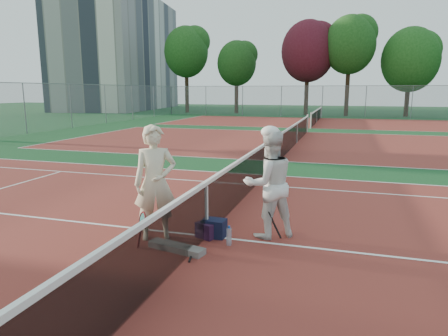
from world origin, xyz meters
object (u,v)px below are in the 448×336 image
(apartment_block, at_px, (120,54))
(racket_black_held, at_px, (270,224))
(net_main, at_px, (206,209))
(racket_red, at_px, (143,230))
(player_b, at_px, (269,184))
(sports_bag_navy, at_px, (214,228))
(sports_bag_purple, at_px, (206,230))
(water_bottle, at_px, (229,237))
(racket_spare, at_px, (193,250))
(player_a, at_px, (155,183))

(apartment_block, distance_m, racket_black_held, 53.06)
(net_main, xyz_separation_m, racket_black_held, (1.09, 0.21, -0.23))
(net_main, bearing_deg, racket_red, -138.48)
(apartment_block, bearing_deg, net_main, -57.53)
(player_b, bearing_deg, net_main, -15.16)
(apartment_block, relative_size, sports_bag_navy, 53.51)
(player_b, relative_size, sports_bag_purple, 5.58)
(net_main, xyz_separation_m, player_b, (1.04, 0.35, 0.45))
(sports_bag_purple, distance_m, water_bottle, 0.53)
(racket_black_held, distance_m, sports_bag_navy, 0.99)
(net_main, relative_size, racket_spare, 18.30)
(apartment_block, bearing_deg, player_b, -56.36)
(apartment_block, distance_m, racket_spare, 53.25)
(net_main, height_order, sports_bag_navy, net_main)
(player_a, distance_m, water_bottle, 1.57)
(player_a, relative_size, water_bottle, 6.67)
(apartment_block, xyz_separation_m, racket_red, (27.14, -44.76, -7.20))
(water_bottle, bearing_deg, racket_black_held, 39.43)
(racket_spare, relative_size, water_bottle, 2.00)
(water_bottle, bearing_deg, apartment_block, 122.76)
(water_bottle, bearing_deg, player_b, 48.96)
(apartment_block, xyz_separation_m, sports_bag_navy, (28.13, -43.97, -7.34))
(player_a, distance_m, racket_red, 0.83)
(racket_red, distance_m, water_bottle, 1.44)
(racket_red, bearing_deg, sports_bag_purple, -11.93)
(apartment_block, height_order, player_b, apartment_block)
(racket_red, height_order, water_bottle, racket_red)
(sports_bag_navy, bearing_deg, water_bottle, -39.76)
(player_a, xyz_separation_m, water_bottle, (1.32, 0.04, -0.85))
(racket_spare, distance_m, sports_bag_navy, 0.72)
(player_b, distance_m, racket_black_held, 0.69)
(apartment_block, height_order, sports_bag_navy, apartment_block)
(racket_spare, bearing_deg, player_b, -59.17)
(player_b, bearing_deg, racket_spare, 10.75)
(player_b, distance_m, sports_bag_navy, 1.25)
(sports_bag_purple, xyz_separation_m, water_bottle, (0.48, -0.22, 0.01))
(net_main, height_order, player_b, player_b)
(player_a, bearing_deg, water_bottle, -27.37)
(net_main, bearing_deg, water_bottle, -29.31)
(racket_red, height_order, racket_spare, racket_red)
(apartment_block, height_order, player_a, apartment_block)
(player_a, xyz_separation_m, racket_spare, (0.82, -0.36, -0.99))
(racket_spare, height_order, sports_bag_navy, sports_bag_navy)
(player_a, bearing_deg, apartment_block, 92.53)
(player_b, height_order, racket_red, player_b)
(water_bottle, bearing_deg, sports_bag_purple, 155.31)
(racket_black_held, xyz_separation_m, water_bottle, (-0.60, -0.49, -0.13))
(net_main, relative_size, racket_red, 18.53)
(racket_red, relative_size, racket_spare, 0.99)
(racket_spare, xyz_separation_m, water_bottle, (0.49, 0.39, 0.14))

